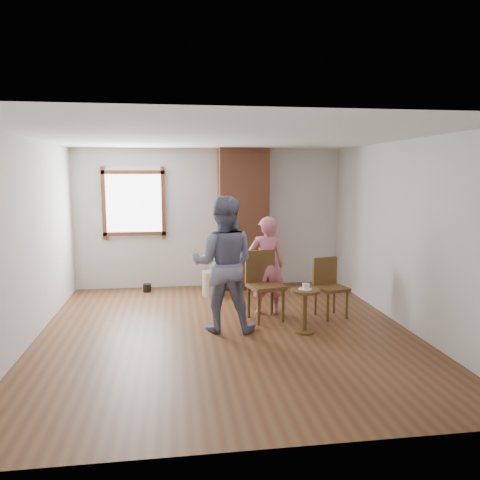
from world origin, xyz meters
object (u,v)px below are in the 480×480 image
Objects in this scene: side_table at (305,304)px; man at (223,264)px; stoneware_crock at (211,283)px; dining_chair_left at (263,281)px; dining_chair_right at (329,284)px; person_pink at (267,265)px.

side_table is 0.33× the size of man.
stoneware_crock is 0.43× the size of dining_chair_left.
dining_chair_right is at bearing -13.67° from dining_chair_left.
person_pink is at bearing 55.29° from dining_chair_left.
side_table is at bearing -71.28° from dining_chair_left.
dining_chair_left is 0.32m from person_pink.
dining_chair_right is (1.00, -0.01, -0.07)m from dining_chair_left.
person_pink is at bearing 149.81° from dining_chair_right.
stoneware_crock is 2.22m from dining_chair_right.
stoneware_crock is at bearing -77.73° from man.
side_table is (-0.57, -0.69, -0.09)m from dining_chair_right.
side_table is (1.09, -2.14, 0.19)m from stoneware_crock.
side_table reaches higher than stoneware_crock.
man is at bearing 179.47° from dining_chair_right.
person_pink is (-0.91, 0.25, 0.26)m from dining_chair_right.
dining_chair_left is 0.84m from side_table.
person_pink is (0.73, 0.67, -0.17)m from man.
dining_chair_left is at bearing 121.76° from side_table.
man is at bearing -159.17° from dining_chair_left.
stoneware_crock is 0.23× the size of man.
stoneware_crock is at bearing 123.91° from dining_chair_right.
stoneware_crock is at bearing -53.70° from person_pink.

